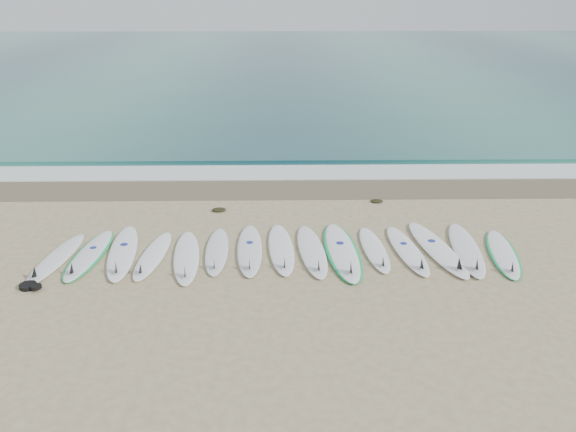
{
  "coord_description": "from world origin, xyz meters",
  "views": [
    {
      "loc": [
        -0.02,
        -10.74,
        5.34
      ],
      "look_at": [
        0.18,
        1.14,
        0.4
      ],
      "focal_mm": 35.0,
      "sensor_mm": 36.0,
      "label": 1
    }
  ],
  "objects_px": {
    "surfboard_14": "(503,254)",
    "leash_coil": "(30,286)",
    "surfboard_0": "(55,259)",
    "surfboard_7": "(281,249)"
  },
  "relations": [
    {
      "from": "surfboard_14",
      "to": "leash_coil",
      "type": "bearing_deg",
      "value": -162.78
    },
    {
      "from": "surfboard_0",
      "to": "leash_coil",
      "type": "relative_size",
      "value": 5.3
    },
    {
      "from": "surfboard_0",
      "to": "surfboard_14",
      "type": "distance_m",
      "value": 9.4
    },
    {
      "from": "leash_coil",
      "to": "surfboard_14",
      "type": "bearing_deg",
      "value": 7.34
    },
    {
      "from": "surfboard_14",
      "to": "surfboard_7",
      "type": "bearing_deg",
      "value": -173.47
    },
    {
      "from": "surfboard_7",
      "to": "surfboard_0",
      "type": "bearing_deg",
      "value": -179.37
    },
    {
      "from": "surfboard_14",
      "to": "leash_coil",
      "type": "distance_m",
      "value": 9.55
    },
    {
      "from": "leash_coil",
      "to": "surfboard_0",
      "type": "bearing_deg",
      "value": 86.44
    },
    {
      "from": "surfboard_7",
      "to": "surfboard_14",
      "type": "xyz_separation_m",
      "value": [
        4.7,
        -0.27,
        -0.01
      ]
    },
    {
      "from": "leash_coil",
      "to": "surfboard_7",
      "type": "bearing_deg",
      "value": 17.4
    }
  ]
}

